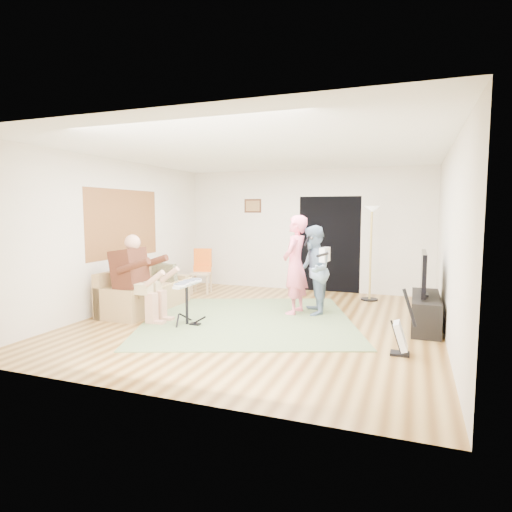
% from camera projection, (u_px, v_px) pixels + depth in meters
% --- Properties ---
extents(floor, '(6.00, 6.00, 0.00)m').
position_uv_depth(floor, '(260.00, 321.00, 6.92)').
color(floor, brown).
rests_on(floor, ground).
extents(walls, '(5.50, 6.00, 2.70)m').
position_uv_depth(walls, '(260.00, 238.00, 6.77)').
color(walls, beige).
rests_on(walls, floor).
extents(ceiling, '(6.00, 6.00, 0.00)m').
position_uv_depth(ceiling, '(260.00, 151.00, 6.63)').
color(ceiling, white).
rests_on(ceiling, walls).
extents(window_blinds, '(0.00, 2.05, 2.05)m').
position_uv_depth(window_blinds, '(124.00, 224.00, 7.89)').
color(window_blinds, '#945B2D').
rests_on(window_blinds, walls).
extents(doorway, '(2.10, 0.00, 2.10)m').
position_uv_depth(doorway, '(329.00, 244.00, 9.41)').
color(doorway, black).
rests_on(doorway, walls).
extents(picture_frame, '(0.42, 0.03, 0.32)m').
position_uv_depth(picture_frame, '(253.00, 206.00, 9.94)').
color(picture_frame, '#3F2314').
rests_on(picture_frame, walls).
extents(area_rug, '(4.26, 4.23, 0.02)m').
position_uv_depth(area_rug, '(248.00, 319.00, 7.02)').
color(area_rug, '#5B6F43').
rests_on(area_rug, floor).
extents(sofa, '(0.77, 1.86, 0.75)m').
position_uv_depth(sofa, '(142.00, 296.00, 7.73)').
color(sofa, '#A58352').
rests_on(sofa, floor).
extents(drummer, '(0.91, 0.51, 1.40)m').
position_uv_depth(drummer, '(140.00, 287.00, 6.95)').
color(drummer, '#4A2215').
rests_on(drummer, sofa).
extents(drum_kit, '(0.38, 0.69, 0.71)m').
position_uv_depth(drum_kit, '(187.00, 306.00, 6.67)').
color(drum_kit, black).
rests_on(drum_kit, floor).
extents(singer, '(0.47, 0.66, 1.71)m').
position_uv_depth(singer, '(295.00, 265.00, 7.35)').
color(singer, pink).
rests_on(singer, floor).
extents(microphone, '(0.06, 0.06, 0.24)m').
position_uv_depth(microphone, '(307.00, 241.00, 7.24)').
color(microphone, black).
rests_on(microphone, singer).
extents(guitarist, '(0.78, 0.89, 1.54)m').
position_uv_depth(guitarist, '(313.00, 270.00, 7.33)').
color(guitarist, '#738DA9').
rests_on(guitarist, floor).
extents(guitar_held, '(0.19, 0.61, 0.26)m').
position_uv_depth(guitar_held, '(325.00, 255.00, 7.23)').
color(guitar_held, white).
rests_on(guitar_held, guitarist).
extents(guitar_spare, '(0.30, 0.27, 0.84)m').
position_uv_depth(guitar_spare, '(401.00, 336.00, 5.28)').
color(guitar_spare, black).
rests_on(guitar_spare, floor).
extents(torchiere_lamp, '(0.34, 0.34, 1.88)m').
position_uv_depth(torchiere_lamp, '(371.00, 236.00, 8.44)').
color(torchiere_lamp, black).
rests_on(torchiere_lamp, floor).
extents(dining_chair, '(0.49, 0.52, 0.96)m').
position_uv_depth(dining_chair, '(202.00, 277.00, 9.29)').
color(dining_chair, tan).
rests_on(dining_chair, floor).
extents(tv_cabinet, '(0.40, 1.40, 0.50)m').
position_uv_depth(tv_cabinet, '(425.00, 312.00, 6.51)').
color(tv_cabinet, black).
rests_on(tv_cabinet, floor).
extents(television, '(0.06, 1.04, 0.63)m').
position_uv_depth(television, '(424.00, 273.00, 6.47)').
color(television, black).
rests_on(television, tv_cabinet).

